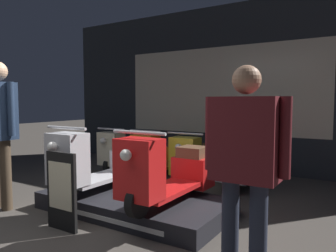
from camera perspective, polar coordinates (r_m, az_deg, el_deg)
The scene contains 11 objects.
ground_plane at distance 3.49m, azimuth -21.96°, elevation -18.67°, with size 30.00×30.00×0.00m, color #423D38.
shop_wall_back at distance 6.62m, azimuth 8.89°, elevation 6.53°, with size 7.50×0.09×3.20m.
display_platform at distance 4.11m, azimuth -5.97°, elevation -13.26°, with size 2.29×1.13×0.20m.
scooter_display_left at distance 4.32m, azimuth -11.59°, elevation -6.37°, with size 0.62×1.57×0.85m.
scooter_display_right at distance 3.69m, azimuth 0.13°, elevation -8.12°, with size 0.62×1.57×0.85m.
scooter_backrow_0 at distance 6.49m, azimuth -6.64°, elevation -4.53°, with size 0.62×1.57×0.85m.
scooter_backrow_1 at distance 6.04m, azimuth -0.92°, elevation -5.17°, with size 0.62×1.57×0.85m.
scooter_backrow_2 at distance 5.66m, azimuth 5.67°, elevation -5.84°, with size 0.62×1.57×0.85m.
scooter_backrow_3 at distance 5.37m, azimuth 13.10°, elevation -6.50°, with size 0.62×1.57×0.85m.
person_right_browsing at distance 2.45m, azimuth 13.29°, elevation -4.89°, with size 0.64×0.27×1.60m.
price_sign_board at distance 3.63m, azimuth -18.05°, elevation -10.69°, with size 0.42×0.04×0.82m.
Camera 1 is at (2.63, -1.85, 1.35)m, focal length 35.00 mm.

